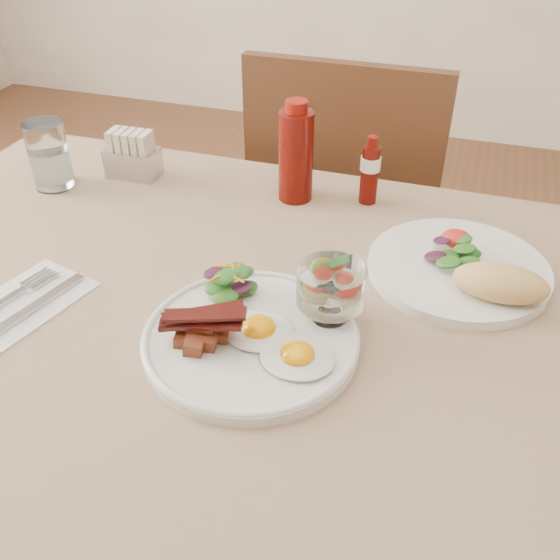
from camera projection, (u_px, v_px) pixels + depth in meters
The scene contains 13 objects.
table at pixel (252, 354), 0.92m from camera, with size 1.33×0.88×0.75m.
chair_far at pixel (347, 217), 1.51m from camera, with size 0.42×0.42×0.93m.
main_plate at pixel (251, 340), 0.80m from camera, with size 0.28×0.28×0.02m, color silver.
fried_eggs at pixel (278, 342), 0.78m from camera, with size 0.16×0.13×0.03m.
bacon_potato_pile at pixel (201, 329), 0.77m from camera, with size 0.11×0.07×0.05m.
side_salad at pixel (230, 283), 0.85m from camera, with size 0.08×0.07×0.04m.
fruit_cup at pixel (331, 286), 0.80m from camera, with size 0.09×0.09×0.09m.
second_plate at pixel (468, 270), 0.91m from camera, with size 0.27×0.27×0.07m.
ketchup_bottle at pixel (296, 154), 1.07m from camera, with size 0.07×0.07×0.18m.
hot_sauce_bottle at pixel (370, 171), 1.08m from camera, with size 0.04×0.04×0.12m.
sugar_caddy at pixel (132, 157), 1.17m from camera, with size 0.10×0.06×0.09m.
water_glass at pixel (50, 159), 1.13m from camera, with size 0.07×0.07×0.12m.
napkin_cutlery at pixel (14, 309), 0.86m from camera, with size 0.17×0.24×0.01m.
Camera 1 is at (0.25, -0.63, 1.30)m, focal length 40.00 mm.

